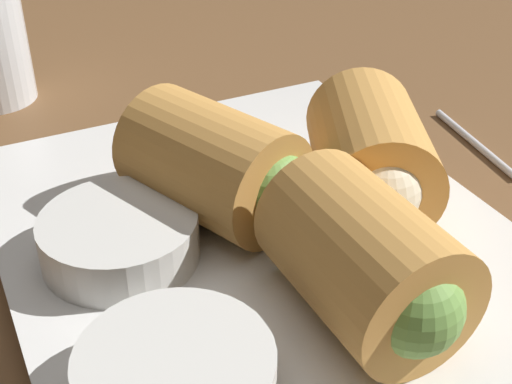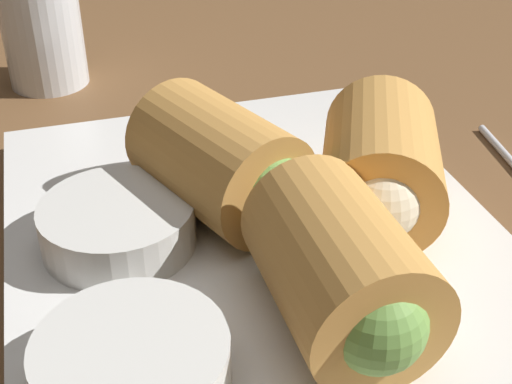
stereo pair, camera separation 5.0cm
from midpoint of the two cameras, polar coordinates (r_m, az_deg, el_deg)
table_surface at (r=40.39cm, az=-6.53°, el=-5.12°), size 180.00×140.00×2.00cm
serving_plate at (r=38.12cm, az=-3.76°, el=-4.25°), size 30.86×25.61×1.50cm
roll_front_left at (r=37.41cm, az=-6.11°, el=1.96°), size 10.54×9.10×6.23cm
roll_front_right at (r=38.01cm, az=5.65°, el=2.52°), size 10.62×9.31×6.23cm
roll_back_left at (r=30.44cm, az=4.61°, el=-6.14°), size 9.99×6.38×6.23cm
dipping_bowl_near at (r=36.25cm, az=-14.82°, el=-3.65°), size 7.88×7.88×2.39cm
dipping_bowl_far at (r=28.86cm, az=-11.57°, el=-14.47°), size 7.88×7.88×2.39cm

